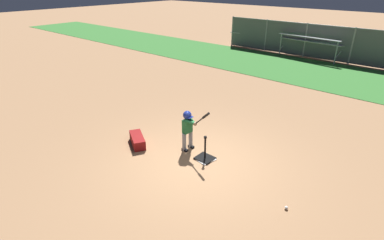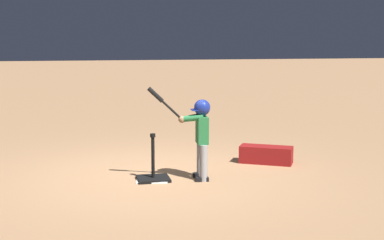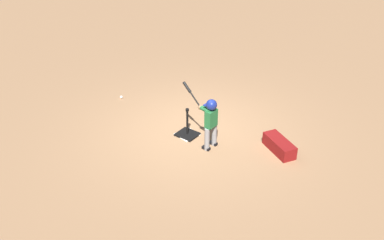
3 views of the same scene
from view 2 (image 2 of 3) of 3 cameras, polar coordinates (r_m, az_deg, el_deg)
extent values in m
plane|color=#99704C|center=(7.95, -4.42, -5.94)|extent=(90.00, 90.00, 0.00)
cube|color=white|center=(7.71, -4.27, -6.32)|extent=(0.51, 0.51, 0.02)
cube|color=black|center=(7.70, -4.14, -6.26)|extent=(0.46, 0.41, 0.04)
cylinder|color=black|center=(7.63, -4.16, -3.99)|extent=(0.05, 0.05, 0.58)
cylinder|color=black|center=(7.56, -4.19, -1.65)|extent=(0.08, 0.08, 0.05)
cylinder|color=gray|center=(7.56, 1.24, -4.63)|extent=(0.12, 0.12, 0.52)
cube|color=black|center=(7.61, 1.09, -6.33)|extent=(0.18, 0.10, 0.06)
cylinder|color=gray|center=(7.80, 0.91, -4.22)|extent=(0.12, 0.12, 0.52)
cube|color=black|center=(7.85, 0.76, -5.87)|extent=(0.18, 0.10, 0.06)
cube|color=#236B38|center=(7.59, 1.08, -1.07)|extent=(0.16, 0.28, 0.39)
sphere|color=#936B4C|center=(7.55, 1.09, 1.23)|extent=(0.20, 0.20, 0.20)
sphere|color=navy|center=(7.55, 1.09, 1.32)|extent=(0.23, 0.23, 0.23)
cube|color=navy|center=(7.53, 0.36, 1.09)|extent=(0.13, 0.18, 0.01)
cylinder|color=#236B38|center=(7.50, 0.05, 0.17)|extent=(0.32, 0.18, 0.11)
cylinder|color=#236B38|center=(7.58, -0.05, 0.27)|extent=(0.32, 0.15, 0.11)
sphere|color=#936B4C|center=(7.52, -1.09, 0.07)|extent=(0.10, 0.10, 0.10)
cylinder|color=black|center=(7.47, -2.81, 1.67)|extent=(0.47, 0.06, 0.46)
cylinder|color=black|center=(7.44, -3.92, 2.70)|extent=(0.24, 0.07, 0.23)
cylinder|color=black|center=(7.53, -0.98, -0.03)|extent=(0.05, 0.05, 0.05)
cube|color=maroon|center=(8.77, 7.91, -3.69)|extent=(0.89, 0.69, 0.28)
camera|label=1|loc=(13.26, -26.93, 17.83)|focal=28.00mm
camera|label=3|loc=(7.15, 77.01, 30.52)|focal=42.00mm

